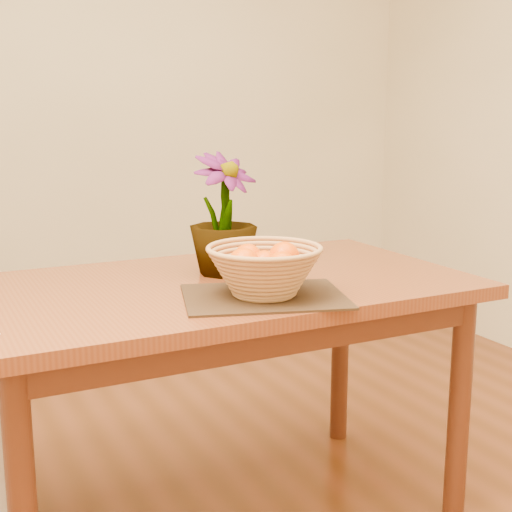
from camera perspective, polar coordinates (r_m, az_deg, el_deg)
name	(u,v)px	position (r m, az deg, el deg)	size (l,w,h in m)	color
wall_back	(66,85)	(3.85, -14.94, 13.08)	(4.00, 0.02, 2.70)	#F7E3BC
table	(222,310)	(2.06, -2.73, -4.37)	(1.40, 0.80, 0.75)	brown
placemat	(264,297)	(1.85, 0.67, -3.26)	(0.42, 0.31, 0.01)	#312012
wicker_basket	(264,273)	(1.84, 0.67, -1.34)	(0.30, 0.30, 0.12)	tan
orange_pile	(264,261)	(1.83, 0.67, -0.44)	(0.21, 0.21, 0.08)	#E34A03
potted_plant	(223,214)	(2.09, -2.63, 3.37)	(0.20, 0.20, 0.36)	#144313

